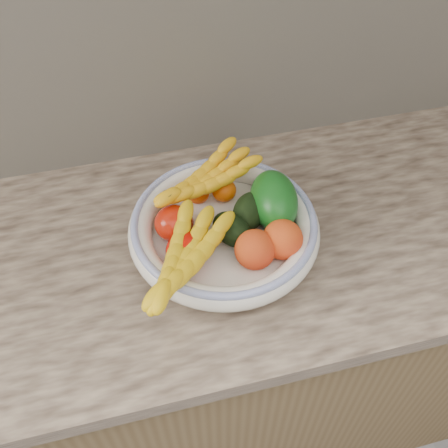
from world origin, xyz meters
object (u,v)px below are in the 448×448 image
banana_bunch_front (184,262)px  fruit_bowl (224,228)px  green_mango (274,200)px  banana_bunch_back (205,183)px

banana_bunch_front → fruit_bowl: bearing=-13.2°
green_mango → banana_bunch_front: size_ratio=0.51×
green_mango → banana_bunch_front: bearing=-146.1°
green_mango → banana_bunch_back: bearing=155.5°
fruit_bowl → banana_bunch_back: bearing=99.7°
green_mango → banana_bunch_back: size_ratio=0.55×
fruit_bowl → banana_bunch_back: banana_bunch_back is taller
green_mango → fruit_bowl: bearing=-162.4°
banana_bunch_back → banana_bunch_front: banana_bunch_back is taller
banana_bunch_back → banana_bunch_front: size_ratio=0.91×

